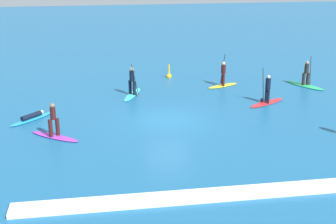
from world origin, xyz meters
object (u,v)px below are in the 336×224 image
Objects in this scene: surfer_on_purple_board at (54,129)px; surfer_on_yellow_board at (223,79)px; surfer_on_green_board at (306,81)px; surfer_on_red_board at (267,96)px; surfer_on_blue_board at (32,117)px; marker_buoy at (169,75)px; surfer_on_teal_board at (132,88)px.

surfer_on_yellow_board is at bearing -107.88° from surfer_on_purple_board.
surfer_on_green_board is 1.06× the size of surfer_on_red_board.
surfer_on_blue_board is at bearing -106.50° from surfer_on_green_board.
surfer_on_blue_board is 12.23m from marker_buoy.
surfer_on_purple_board is at bearing -109.81° from surfer_on_blue_board.
marker_buoy reaches higher than surfer_on_blue_board.
marker_buoy is (-3.44, 2.95, -0.35)m from surfer_on_yellow_board.
marker_buoy is at bearing -5.37° from surfer_on_blue_board.
marker_buoy is at bearing 115.49° from surfer_on_yellow_board.
surfer_on_yellow_board is 4.60m from surfer_on_red_board.
surfer_on_yellow_board is 4.55m from marker_buoy.
surfer_on_yellow_board is 0.98× the size of surfer_on_blue_board.
surfer_on_green_board is at bearing -32.47° from surfer_on_yellow_board.
surfer_on_teal_board is at bearing -14.03° from surfer_on_blue_board.
surfer_on_yellow_board is 13.67m from surfer_on_blue_board.
surfer_on_red_board is 8.88m from marker_buoy.
surfer_on_teal_board is at bearing -117.65° from surfer_on_green_board.
surfer_on_green_board is 10.05m from marker_buoy.
surfer_on_red_board is 2.62× the size of marker_buoy.
surfer_on_teal_board is 1.05× the size of surfer_on_red_board.
surfer_on_yellow_board reaches higher than surfer_on_teal_board.
surfer_on_purple_board is at bearing -13.80° from surfer_on_red_board.
surfer_on_green_board is at bearing -170.57° from surfer_on_red_board.
surfer_on_green_board is 1.20× the size of surfer_on_blue_board.
surfer_on_green_board is 1.22× the size of surfer_on_yellow_board.
surfer_on_red_board reaches higher than surfer_on_green_board.
surfer_on_blue_board is at bearing -26.95° from surfer_on_purple_board.
surfer_on_yellow_board is (6.59, 1.22, -0.00)m from surfer_on_teal_board.
surfer_on_green_board is at bearing -120.73° from surfer_on_purple_board.
marker_buoy is (9.24, 8.01, 0.04)m from surfer_on_blue_board.
surfer_on_blue_board is (-14.40, -0.79, -0.38)m from surfer_on_red_board.
surfer_on_blue_board is (-12.69, -5.06, -0.39)m from surfer_on_yellow_board.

